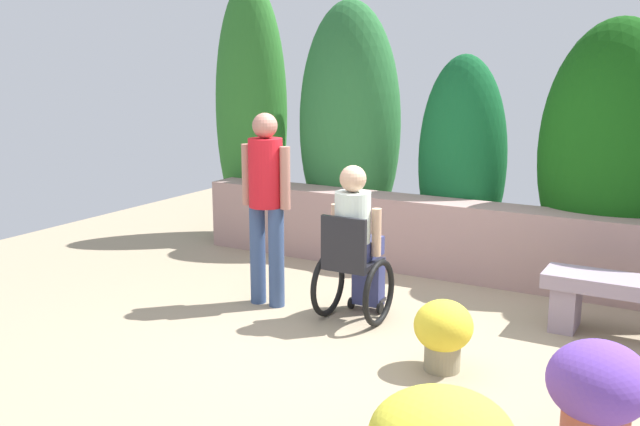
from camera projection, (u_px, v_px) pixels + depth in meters
name	position (u px, v px, depth m)	size (l,w,h in m)	color
ground_plane	(368.00, 337.00, 5.69)	(10.62, 10.62, 0.00)	gray
stone_retaining_wall	(451.00, 239.00, 7.25)	(5.73, 0.43, 0.77)	gray
hedge_backdrop	(491.00, 138.00, 7.36)	(6.31, 1.04, 3.12)	#2C6F28
stone_bench	(634.00, 300.00, 5.57)	(1.37, 0.41, 0.49)	gray
person_in_wheelchair	(355.00, 248.00, 5.96)	(0.53, 0.66, 1.33)	black
person_standing_companion	(266.00, 196.00, 6.25)	(0.49, 0.30, 1.72)	#374D79
flower_pot_purple_near	(598.00, 393.00, 3.90)	(0.56, 0.56, 0.67)	#B05346
flower_pot_terracotta_by_wall	(443.00, 331.00, 5.03)	(0.42, 0.42, 0.52)	gray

